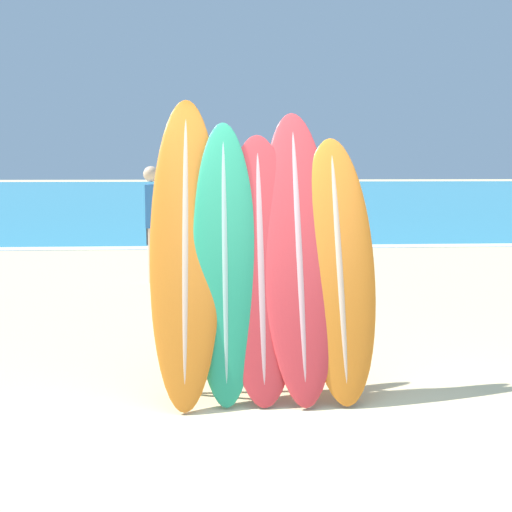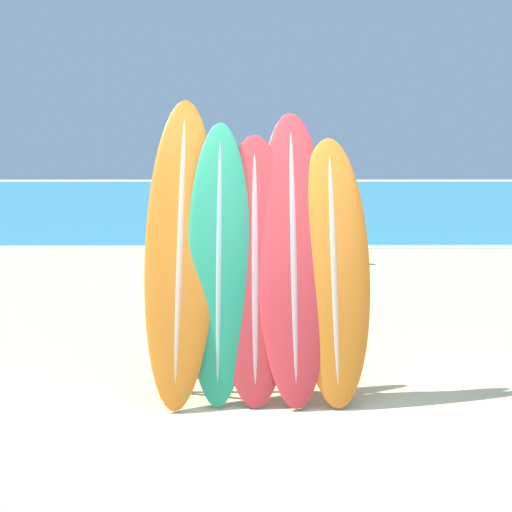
% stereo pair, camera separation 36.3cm
% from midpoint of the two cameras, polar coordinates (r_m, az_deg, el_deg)
% --- Properties ---
extents(ground_plane, '(160.00, 160.00, 0.00)m').
position_cam_midpoint_polar(ground_plane, '(5.19, 2.55, -12.88)').
color(ground_plane, beige).
extents(ocean_water, '(120.00, 60.00, 0.01)m').
position_cam_midpoint_polar(ocean_water, '(44.68, -3.14, 5.03)').
color(ocean_water, teal).
rests_on(ocean_water, ground_plane).
extents(surfboard_rack, '(1.51, 0.04, 0.96)m').
position_cam_midpoint_polar(surfboard_rack, '(5.64, -1.30, -5.81)').
color(surfboard_rack, gray).
rests_on(surfboard_rack, ground_plane).
extents(surfboard_slot_0, '(0.56, 1.28, 2.35)m').
position_cam_midpoint_polar(surfboard_slot_0, '(5.62, -7.52, 0.98)').
color(surfboard_slot_0, orange).
rests_on(surfboard_slot_0, ground_plane).
extents(surfboard_slot_1, '(0.50, 0.97, 2.15)m').
position_cam_midpoint_polar(surfboard_slot_1, '(5.55, -4.39, -0.11)').
color(surfboard_slot_1, '#289E70').
rests_on(surfboard_slot_1, ground_plane).
extents(surfboard_slot_2, '(0.59, 0.95, 2.05)m').
position_cam_midpoint_polar(surfboard_slot_2, '(5.55, -1.49, -0.63)').
color(surfboard_slot_2, red).
rests_on(surfboard_slot_2, ground_plane).
extents(surfboard_slot_3, '(0.57, 1.14, 2.24)m').
position_cam_midpoint_polar(surfboard_slot_3, '(5.60, 1.57, 0.43)').
color(surfboard_slot_3, red).
rests_on(surfboard_slot_3, ground_plane).
extents(surfboard_slot_4, '(0.57, 0.99, 2.03)m').
position_cam_midpoint_polar(surfboard_slot_4, '(5.60, 4.78, -0.70)').
color(surfboard_slot_4, orange).
rests_on(surfboard_slot_4, ground_plane).
extents(person_near_water, '(0.24, 0.30, 1.77)m').
position_cam_midpoint_polar(person_near_water, '(10.96, -9.27, 2.91)').
color(person_near_water, beige).
rests_on(person_near_water, ground_plane).
extents(person_mid_beach, '(0.23, 0.26, 1.53)m').
position_cam_midpoint_polar(person_mid_beach, '(13.15, 1.64, 3.15)').
color(person_mid_beach, '#A87A5B').
rests_on(person_mid_beach, ground_plane).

